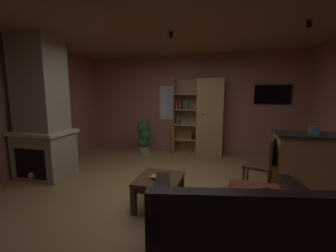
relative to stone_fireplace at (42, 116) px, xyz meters
name	(u,v)px	position (x,y,z in m)	size (l,w,h in m)	color
floor	(162,193)	(2.40, -0.10, -1.21)	(5.90, 5.42, 0.02)	#A37A4C
wall_back	(190,104)	(2.40, 2.64, 0.13)	(6.02, 0.06, 2.65)	#AD7060
wall_left	(12,109)	(-0.58, -0.10, 0.13)	(0.06, 5.42, 2.65)	#AD7060
ceiling	(161,21)	(2.40, -0.10, 1.46)	(5.90, 5.42, 0.02)	#8E6B47
window_pane_back	(170,103)	(1.84, 2.61, 0.17)	(0.60, 0.01, 0.94)	white
stone_fireplace	(42,116)	(0.00, 0.00, 0.00)	(1.03, 0.78, 2.65)	tan
bookshelf_cabinet	(206,118)	(2.88, 2.37, -0.20)	(1.29, 0.41, 2.00)	tan
kitchen_bar_counter	(328,167)	(4.90, 0.36, -0.69)	(1.54, 0.59, 1.01)	tan
tissue_box	(314,130)	(4.67, 0.38, -0.13)	(0.12, 0.12, 0.11)	#598CBF
leather_couch	(233,228)	(3.48, -1.26, -0.89)	(1.71, 1.23, 0.84)	black
coffee_table	(159,183)	(2.49, -0.53, -0.85)	(0.61, 0.68, 0.44)	#4C331E
table_book_0	(161,176)	(2.52, -0.50, -0.75)	(0.12, 0.10, 0.02)	#2D4C8C
table_book_1	(155,177)	(2.46, -0.60, -0.73)	(0.12, 0.10, 0.02)	gold
dining_chair	(264,162)	(3.98, 0.29, -0.67)	(0.52, 0.52, 0.92)	#4C331E
potted_floor_plant	(144,136)	(1.27, 2.03, -0.71)	(0.40, 0.38, 0.90)	#9E896B
wall_mounted_tv	(272,94)	(4.47, 2.58, 0.40)	(0.84, 0.06, 0.47)	black
track_light_spot_0	(59,42)	(0.26, 0.29, 1.38)	(0.07, 0.07, 0.09)	black
track_light_spot_1	(171,35)	(2.44, 0.36, 1.38)	(0.07, 0.07, 0.09)	black
track_light_spot_2	(309,24)	(4.46, 0.32, 1.38)	(0.07, 0.07, 0.09)	black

